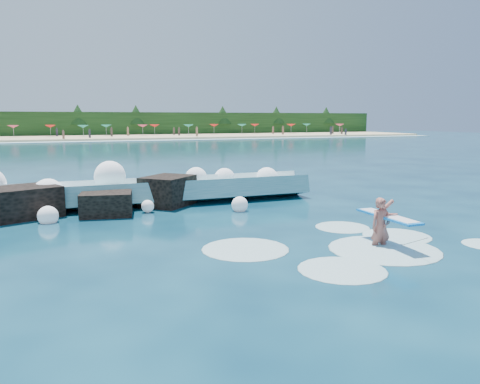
{
  "coord_description": "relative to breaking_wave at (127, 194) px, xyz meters",
  "views": [
    {
      "loc": [
        -4.46,
        -12.74,
        3.71
      ],
      "look_at": [
        1.5,
        2.0,
        1.2
      ],
      "focal_mm": 35.0,
      "sensor_mm": 36.0,
      "label": 1
    }
  ],
  "objects": [
    {
      "name": "ground",
      "position": [
        1.53,
        -7.51,
        -0.5
      ],
      "size": [
        200.0,
        200.0,
        0.0
      ],
      "primitive_type": "plane",
      "color": "#07263B",
      "rests_on": "ground"
    },
    {
      "name": "beach",
      "position": [
        1.53,
        70.49,
        -0.3
      ],
      "size": [
        140.0,
        20.0,
        0.4
      ],
      "primitive_type": "cube",
      "color": "tan",
      "rests_on": "ground"
    },
    {
      "name": "wet_band",
      "position": [
        1.53,
        59.49,
        -0.46
      ],
      "size": [
        140.0,
        5.0,
        0.08
      ],
      "primitive_type": "cube",
      "color": "silver",
      "rests_on": "ground"
    },
    {
      "name": "treeline",
      "position": [
        1.53,
        80.49,
        2.0
      ],
      "size": [
        140.0,
        4.0,
        5.0
      ],
      "primitive_type": "cube",
      "color": "black",
      "rests_on": "ground"
    },
    {
      "name": "breaking_wave",
      "position": [
        0.0,
        0.0,
        0.0
      ],
      "size": [
        16.46,
        2.63,
        1.42
      ],
      "color": "teal",
      "rests_on": "ground"
    },
    {
      "name": "rock_cluster",
      "position": [
        -1.44,
        -1.09,
        -0.03
      ],
      "size": [
        8.58,
        3.45,
        1.48
      ],
      "color": "black",
      "rests_on": "ground"
    },
    {
      "name": "surfer_with_board",
      "position": [
        5.87,
        -9.54,
        0.15
      ],
      "size": [
        0.93,
        2.91,
        1.75
      ],
      "color": "#A4584C",
      "rests_on": "ground"
    },
    {
      "name": "wave_spray",
      "position": [
        -0.67,
        -0.06,
        0.41
      ],
      "size": [
        14.82,
        4.48,
        2.05
      ],
      "color": "white",
      "rests_on": "ground"
    },
    {
      "name": "surf_foam",
      "position": [
        5.01,
        -9.3,
        -0.5
      ],
      "size": [
        8.83,
        5.92,
        0.16
      ],
      "color": "silver",
      "rests_on": "ground"
    },
    {
      "name": "beach_umbrellas",
      "position": [
        2.01,
        73.01,
        1.75
      ],
      "size": [
        111.78,
        6.95,
        0.5
      ],
      "color": "#C63A58",
      "rests_on": "ground"
    },
    {
      "name": "beachgoers",
      "position": [
        5.87,
        68.6,
        0.61
      ],
      "size": [
        102.23,
        14.1,
        1.92
      ],
      "color": "#3F332D",
      "rests_on": "ground"
    }
  ]
}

